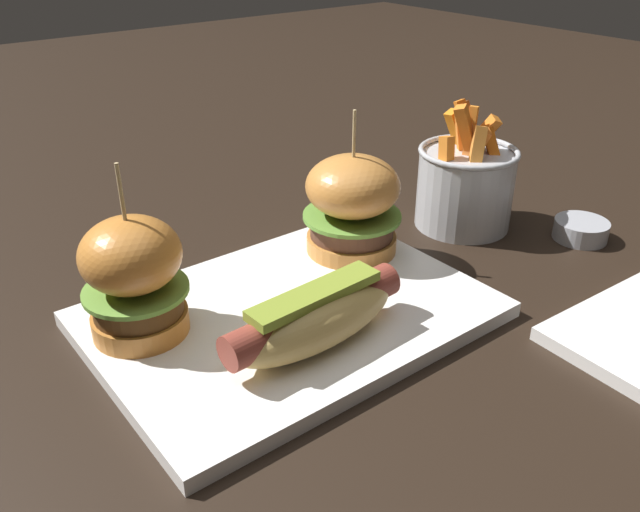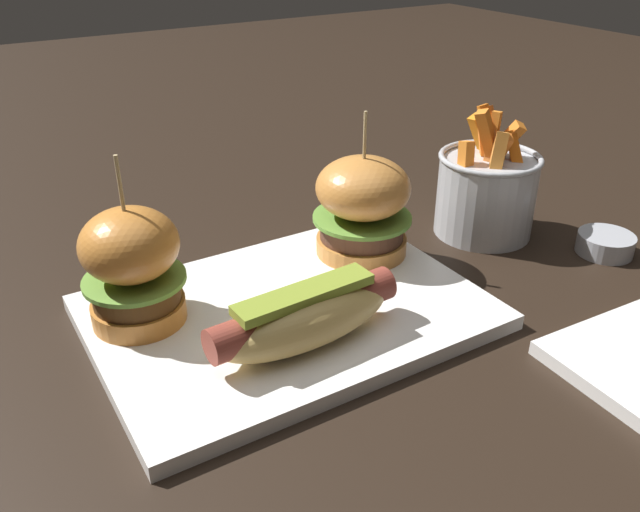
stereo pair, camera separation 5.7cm
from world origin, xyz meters
name	(u,v)px [view 1 (the left image)]	position (x,y,z in m)	size (l,w,h in m)	color
ground_plane	(290,321)	(0.00, 0.00, 0.00)	(3.00, 3.00, 0.00)	black
platter_main	(290,314)	(0.00, 0.00, 0.01)	(0.33, 0.24, 0.01)	white
hot_dog	(315,317)	(-0.01, -0.05, 0.04)	(0.17, 0.06, 0.05)	#D8B362
slider_left	(134,277)	(-0.12, 0.05, 0.07)	(0.08, 0.08, 0.15)	orange
slider_right	(352,204)	(0.11, 0.05, 0.06)	(0.10, 0.10, 0.14)	#CD843D
fries_bucket	(465,184)	(0.27, 0.04, 0.05)	(0.11, 0.11, 0.14)	#B7BABF
sauce_ramekin	(581,229)	(0.34, -0.06, 0.01)	(0.06, 0.06, 0.02)	#A8AAB2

